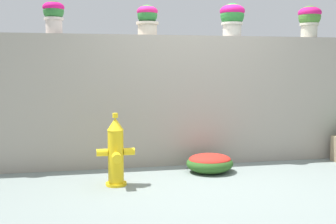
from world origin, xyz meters
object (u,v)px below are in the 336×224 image
Objects in this scene: potted_plant_4 at (310,18)px; fire_hydrant at (116,153)px; potted_plant_1 at (54,14)px; flower_bush_left at (210,162)px; potted_plant_2 at (147,18)px; potted_plant_3 at (232,17)px.

potted_plant_4 reaches higher than fire_hydrant.
flower_bush_left is at bearing -17.53° from potted_plant_1.
potted_plant_1 is at bearing 179.09° from potted_plant_4.
potted_plant_2 reaches higher than fire_hydrant.
potted_plant_1 is 0.94× the size of potted_plant_3.
potted_plant_3 is at bearing -1.49° from potted_plant_2.
potted_plant_2 is 0.67× the size of flower_bush_left.
potted_plant_3 and potted_plant_4 have the same top height.
potted_plant_4 is at bearing 18.59° from flower_bush_left.
flower_bush_left is at bearing -130.33° from potted_plant_3.
potted_plant_2 is 2.26m from potted_plant_4.
potted_plant_3 is 2.44m from fire_hydrant.
potted_plant_3 is 1.96m from flower_bush_left.
flower_bush_left is (1.85, -0.58, -1.82)m from potted_plant_1.
potted_plant_4 is (1.12, -0.00, 0.01)m from potted_plant_3.
potted_plant_3 reaches higher than flower_bush_left.
potted_plant_1 is 2.66m from flower_bush_left.
fire_hydrant is 1.37× the size of flower_bush_left.
potted_plant_1 is at bearing 178.72° from potted_plant_3.
potted_plant_1 reaches higher than potted_plant_2.
potted_plant_3 is (1.14, -0.03, 0.04)m from potted_plant_2.
potted_plant_1 is 1.17m from potted_plant_2.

